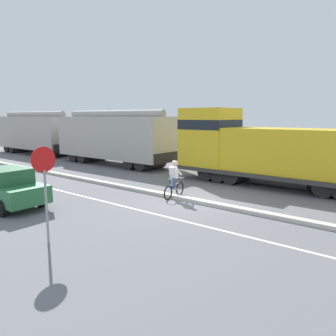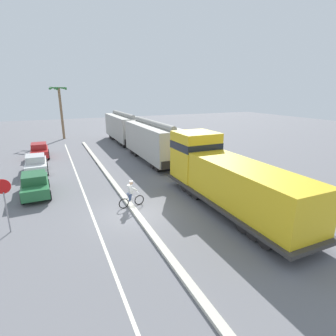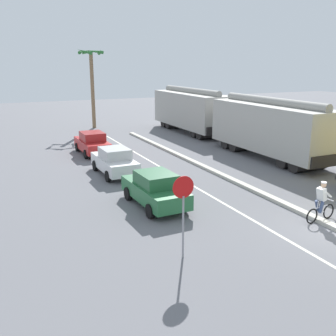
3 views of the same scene
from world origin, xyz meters
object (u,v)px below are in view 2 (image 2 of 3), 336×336
cyclist (131,195)px  stop_sign (4,196)px  hopper_car_lead (153,141)px  parked_car_red (40,150)px  locomotive (224,178)px  hopper_car_middle (123,127)px  parked_car_white (36,164)px  parked_car_green (35,184)px  palm_tree_near (60,101)px

cyclist → stop_sign: 6.74m
hopper_car_lead → parked_car_red: size_ratio=2.51×
hopper_car_lead → stop_sign: size_ratio=3.68×
locomotive → stop_sign: locomotive is taller
locomotive → cyclist: (-5.40, 2.13, -0.98)m
hopper_car_middle → parked_car_white: hopper_car_middle is taller
parked_car_red → stop_sign: (-1.19, -16.76, 1.21)m
hopper_car_lead → hopper_car_middle: bearing=90.0°
hopper_car_lead → parked_car_green: 12.27m
hopper_car_lead → palm_tree_near: size_ratio=1.36×
hopper_car_lead → cyclist: size_ratio=6.18×
parked_car_green → stop_sign: 5.24m
parked_car_white → palm_tree_near: size_ratio=0.54×
stop_sign → palm_tree_near: bearing=81.3°
locomotive → parked_car_red: bearing=120.3°
locomotive → stop_sign: bearing=171.7°
hopper_car_middle → cyclist: 22.33m
cyclist → palm_tree_near: 28.52m
hopper_car_middle → stop_sign: size_ratio=3.68×
parked_car_red → parked_car_white: bearing=-91.8°
parked_car_red → palm_tree_near: bearing=74.9°
hopper_car_middle → parked_car_red: 12.10m
parked_car_red → hopper_car_middle: bearing=25.9°
locomotive → stop_sign: (-12.02, 1.74, 0.23)m
palm_tree_near → parked_car_green: bearing=-97.9°
hopper_car_middle → parked_car_green: hopper_car_middle is taller
stop_sign → palm_tree_near: palm_tree_near is taller
locomotive → parked_car_white: bearing=131.2°
hopper_car_middle → parked_car_green: 20.28m
locomotive → hopper_car_middle: (0.00, 23.76, 0.28)m
hopper_car_lead → cyclist: 11.46m
stop_sign → palm_tree_near: (4.33, 28.41, 3.53)m
hopper_car_lead → parked_car_green: bearing=-153.5°
parked_car_green → hopper_car_middle: bearing=57.3°
locomotive → palm_tree_near: 31.35m
hopper_car_lead → parked_car_red: (-10.83, 6.34, -1.26)m
hopper_car_lead → stop_sign: (-12.02, -10.41, -0.05)m
hopper_car_middle → palm_tree_near: palm_tree_near is taller
cyclist → stop_sign: (-6.62, -0.38, 1.21)m
parked_car_red → palm_tree_near: palm_tree_near is taller
hopper_car_middle → parked_car_red: bearing=-154.1°
parked_car_white → parked_car_green: bearing=-89.1°
hopper_car_middle → stop_sign: hopper_car_middle is taller
parked_car_green → palm_tree_near: size_ratio=0.54×
parked_car_red → hopper_car_lead: bearing=-30.4°
hopper_car_lead → cyclist: bearing=-118.3°
hopper_car_lead → parked_car_white: size_ratio=2.51×
parked_car_white → parked_car_red: same height
stop_sign → palm_tree_near: size_ratio=0.37×
hopper_car_middle → palm_tree_near: size_ratio=1.36×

